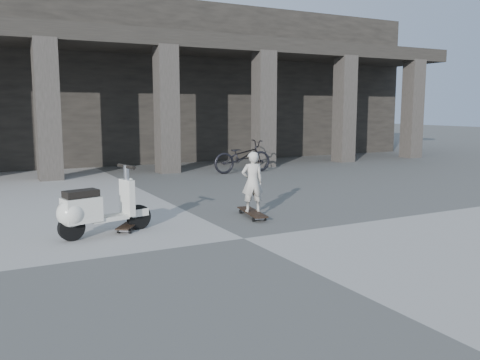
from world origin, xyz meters
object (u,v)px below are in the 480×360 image
skateboard_spare (130,224)px  child (252,182)px  scooter (90,210)px  longboard (252,213)px  bicycle (242,157)px

skateboard_spare → child: child is taller
child → scooter: bearing=16.6°
longboard → scooter: size_ratio=0.69×
scooter → longboard: bearing=-10.9°
scooter → bicycle: size_ratio=0.81×
bicycle → scooter: bearing=136.0°
child → scooter: size_ratio=0.72×
skateboard_spare → bicycle: (5.29, 5.83, 0.44)m
scooter → bicycle: bearing=32.1°
child → scooter: 3.05m
bicycle → longboard: bearing=154.1°
skateboard_spare → bicycle: bicycle is taller
scooter → child: bearing=-10.9°
longboard → skateboard_spare: 2.32m
scooter → skateboard_spare: bearing=6.5°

